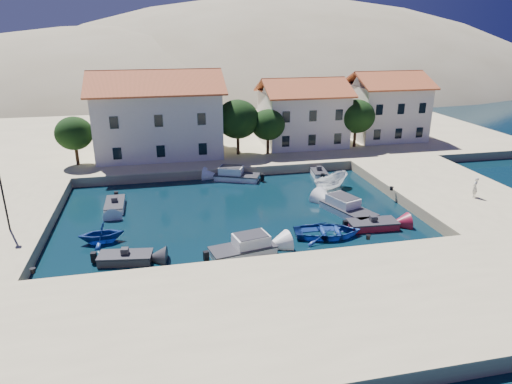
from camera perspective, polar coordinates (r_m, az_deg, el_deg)
ground at (r=31.04m, az=0.70°, el=-9.59°), size 400.00×400.00×0.00m
quay_south at (r=25.86m, az=3.79°, el=-15.03°), size 52.00×12.00×1.00m
quay_east at (r=47.38m, az=22.69°, el=0.16°), size 11.00×20.00×1.00m
quay_north at (r=66.47m, az=-5.01°, el=7.03°), size 80.00×36.00×1.00m
hills at (r=157.12m, az=-2.12°, el=5.71°), size 254.00×176.00×99.00m
building_left at (r=55.10m, az=-12.17°, el=9.74°), size 14.70×9.45×9.70m
building_mid at (r=59.05m, az=5.85°, el=10.04°), size 10.50×8.40×8.30m
building_right at (r=64.59m, az=15.93°, el=10.47°), size 9.45×8.40×8.80m
trees at (r=53.86m, az=-0.68°, el=8.76°), size 37.30×5.30×6.45m
lamppost at (r=37.65m, az=-29.31°, el=1.05°), size 0.35×0.25×6.22m
bollards at (r=34.49m, az=3.81°, el=-4.32°), size 29.36×9.56×0.30m
motorboat_grey_sw at (r=33.00m, az=-16.00°, el=-7.95°), size 3.82×2.10×1.25m
cabin_cruiser_south at (r=32.65m, az=-1.66°, el=-7.06°), size 4.96×2.88×1.60m
rowboat_south at (r=36.01m, az=8.90°, el=-5.45°), size 5.72×4.50×1.08m
motorboat_red_se at (r=38.00m, az=14.36°, el=-3.97°), size 4.04×1.98×1.25m
cabin_cruiser_east at (r=40.22m, az=11.46°, el=-2.09°), size 3.78×5.69×1.60m
boat_east at (r=46.17m, az=9.27°, el=0.34°), size 4.69×3.51×1.71m
motorboat_white_ne at (r=50.21m, az=7.85°, el=2.39°), size 1.87×3.33×1.25m
rowboat_west at (r=36.53m, az=-18.66°, el=-5.94°), size 3.50×3.08×1.73m
motorboat_white_west at (r=42.67m, az=-17.22°, el=-1.57°), size 1.64×3.69×1.25m
cabin_cruiser_north at (r=48.30m, az=-2.39°, el=2.07°), size 5.07×3.65×1.60m
pedestrian at (r=44.80m, az=25.69°, el=0.52°), size 0.79×0.73×1.81m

